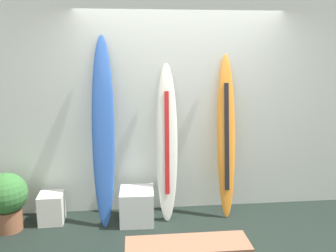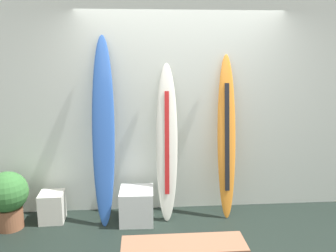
# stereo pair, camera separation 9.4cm
# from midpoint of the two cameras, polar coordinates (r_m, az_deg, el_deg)

# --- Properties ---
(wall_back) EXTENTS (7.20, 0.20, 2.80)m
(wall_back) POSITION_cam_midpoint_polar(r_m,az_deg,el_deg) (4.45, 1.18, 4.09)
(wall_back) COLOR silver
(wall_back) RESTS_ON ground
(surfboard_cobalt) EXTENTS (0.27, 0.47, 2.21)m
(surfboard_cobalt) POSITION_cam_midpoint_polar(r_m,az_deg,el_deg) (4.14, -11.14, -1.10)
(surfboard_cobalt) COLOR #2D5AB2
(surfboard_cobalt) RESTS_ON ground
(surfboard_ivory) EXTENTS (0.28, 0.43, 1.89)m
(surfboard_ivory) POSITION_cam_midpoint_polar(r_m,az_deg,el_deg) (4.21, -0.85, -2.89)
(surfboard_ivory) COLOR silver
(surfboard_ivory) RESTS_ON ground
(surfboard_sunset) EXTENTS (0.23, 0.40, 1.99)m
(surfboard_sunset) POSITION_cam_midpoint_polar(r_m,az_deg,el_deg) (4.33, 8.83, -1.73)
(surfboard_sunset) COLOR orange
(surfboard_sunset) RESTS_ON ground
(display_block_left) EXTENTS (0.29, 0.29, 0.36)m
(display_block_left) POSITION_cam_midpoint_polar(r_m,az_deg,el_deg) (4.54, -19.01, -12.54)
(display_block_left) COLOR white
(display_block_left) RESTS_ON ground
(display_block_center) EXTENTS (0.41, 0.41, 0.41)m
(display_block_center) POSITION_cam_midpoint_polar(r_m,az_deg,el_deg) (4.32, -5.71, -12.83)
(display_block_center) COLOR white
(display_block_center) RESTS_ON ground
(potted_plant) EXTENTS (0.47, 0.47, 0.68)m
(potted_plant) POSITION_cam_midpoint_polar(r_m,az_deg,el_deg) (4.46, -25.36, -10.57)
(potted_plant) COLOR brown
(potted_plant) RESTS_ON ground
(bench) EXTENTS (1.03, 0.31, 0.47)m
(bench) POSITION_cam_midpoint_polar(r_m,az_deg,el_deg) (3.09, 2.29, -19.47)
(bench) COLOR #935F45
(bench) RESTS_ON ground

